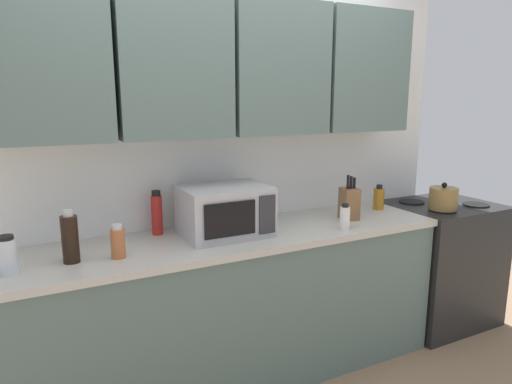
# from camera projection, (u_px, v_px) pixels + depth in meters

# --- Properties ---
(wall_back_with_cabinets) EXTENTS (3.39, 0.38, 2.60)m
(wall_back_with_cabinets) POSITION_uv_depth(u_px,v_px,m) (220.00, 113.00, 2.70)
(wall_back_with_cabinets) COLOR white
(wall_back_with_cabinets) RESTS_ON ground_plane
(counter_run) EXTENTS (2.52, 0.63, 0.90)m
(counter_run) POSITION_uv_depth(u_px,v_px,m) (238.00, 306.00, 2.72)
(counter_run) COLOR slate
(counter_run) RESTS_ON ground_plane
(stove_range) EXTENTS (0.76, 0.64, 0.91)m
(stove_range) POSITION_uv_depth(u_px,v_px,m) (438.00, 262.00, 3.44)
(stove_range) COLOR black
(stove_range) RESTS_ON ground_plane
(kettle) EXTENTS (0.19, 0.19, 0.19)m
(kettle) POSITION_uv_depth(u_px,v_px,m) (443.00, 198.00, 3.13)
(kettle) COLOR olive
(kettle) RESTS_ON stove_range
(microwave) EXTENTS (0.48, 0.37, 0.28)m
(microwave) POSITION_uv_depth(u_px,v_px,m) (225.00, 211.00, 2.58)
(microwave) COLOR #B7B7BC
(microwave) RESTS_ON counter_run
(knife_block) EXTENTS (0.12, 0.14, 0.29)m
(knife_block) POSITION_uv_depth(u_px,v_px,m) (349.00, 203.00, 2.92)
(knife_block) COLOR brown
(knife_block) RESTS_ON counter_run
(bottle_spice_jar) EXTENTS (0.07, 0.07, 0.17)m
(bottle_spice_jar) POSITION_uv_depth(u_px,v_px,m) (118.00, 242.00, 2.22)
(bottle_spice_jar) COLOR #BC6638
(bottle_spice_jar) RESTS_ON counter_run
(bottle_red_sauce) EXTENTS (0.06, 0.06, 0.25)m
(bottle_red_sauce) POSITION_uv_depth(u_px,v_px,m) (157.00, 213.00, 2.60)
(bottle_red_sauce) COLOR red
(bottle_red_sauce) RESTS_ON counter_run
(bottle_white_jar) EXTENTS (0.06, 0.06, 0.16)m
(bottle_white_jar) POSITION_uv_depth(u_px,v_px,m) (345.00, 218.00, 2.70)
(bottle_white_jar) COLOR white
(bottle_white_jar) RESTS_ON counter_run
(bottle_soy_dark) EXTENTS (0.08, 0.08, 0.26)m
(bottle_soy_dark) POSITION_uv_depth(u_px,v_px,m) (70.00, 238.00, 2.15)
(bottle_soy_dark) COLOR black
(bottle_soy_dark) RESTS_ON counter_run
(bottle_amber_vinegar) EXTENTS (0.07, 0.07, 0.17)m
(bottle_amber_vinegar) POSITION_uv_depth(u_px,v_px,m) (379.00, 198.00, 3.19)
(bottle_amber_vinegar) COLOR #AD701E
(bottle_amber_vinegar) RESTS_ON counter_run
(bottle_clear_tall) EXTENTS (0.08, 0.08, 0.18)m
(bottle_clear_tall) POSITION_uv_depth(u_px,v_px,m) (7.00, 256.00, 2.02)
(bottle_clear_tall) COLOR silver
(bottle_clear_tall) RESTS_ON counter_run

